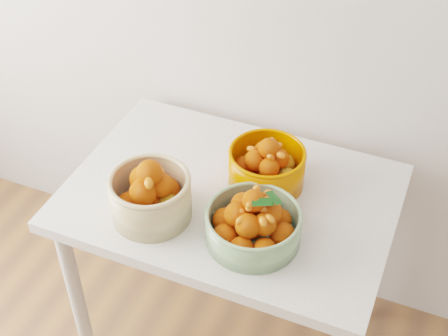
% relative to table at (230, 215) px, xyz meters
% --- Properties ---
extents(table, '(1.00, 0.70, 0.75)m').
position_rel_table_xyz_m(table, '(0.00, 0.00, 0.00)').
color(table, silver).
rests_on(table, ground).
extents(bowl_cream, '(0.31, 0.31, 0.20)m').
position_rel_table_xyz_m(bowl_cream, '(-0.18, -0.18, 0.17)').
color(bowl_cream, tan).
rests_on(bowl_cream, table).
extents(bowl_green, '(0.29, 0.29, 0.17)m').
position_rel_table_xyz_m(bowl_green, '(0.13, -0.15, 0.16)').
color(bowl_green, '#7EA172').
rests_on(bowl_green, table).
extents(bowl_orange, '(0.30, 0.30, 0.17)m').
position_rel_table_xyz_m(bowl_orange, '(0.08, 0.09, 0.16)').
color(bowl_orange, '#DD5800').
rests_on(bowl_orange, table).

